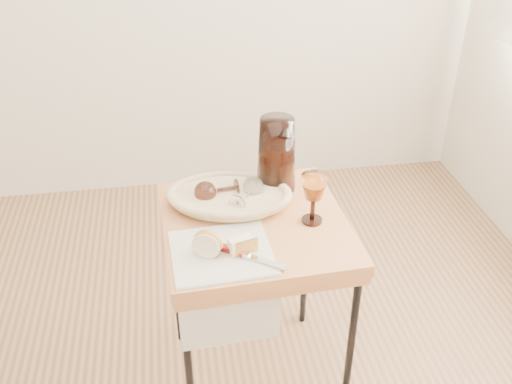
{
  "coord_description": "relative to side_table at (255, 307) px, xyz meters",
  "views": [
    {
      "loc": [
        0.16,
        -1.16,
        1.78
      ],
      "look_at": [
        0.39,
        0.3,
        0.85
      ],
      "focal_mm": 40.75,
      "sensor_mm": 36.0,
      "label": 1
    }
  ],
  "objects": [
    {
      "name": "side_table",
      "position": [
        0.0,
        0.0,
        0.0
      ],
      "size": [
        0.6,
        0.6,
        0.73
      ],
      "primitive_type": null,
      "rotation": [
        0.0,
        0.0,
        0.05
      ],
      "color": "brown",
      "rests_on": "floor"
    },
    {
      "name": "pitcher",
      "position": [
        0.1,
        0.19,
        0.49
      ],
      "size": [
        0.25,
        0.3,
        0.3
      ],
      "primitive_type": null,
      "rotation": [
        0.0,
        0.0,
        -0.37
      ],
      "color": "black",
      "rests_on": "side_table"
    },
    {
      "name": "apple_wedge",
      "position": [
        -0.07,
        -0.15,
        0.39
      ],
      "size": [
        0.08,
        0.06,
        0.05
      ],
      "primitive_type": "cube",
      "rotation": [
        0.0,
        0.0,
        0.31
      ],
      "color": "#FDE2B8",
      "rests_on": "tea_towel"
    },
    {
      "name": "table_knife",
      "position": [
        -0.05,
        -0.19,
        0.38
      ],
      "size": [
        0.19,
        0.14,
        0.02
      ],
      "primitive_type": null,
      "rotation": [
        0.0,
        0.0,
        -0.62
      ],
      "color": "silver",
      "rests_on": "tea_towel"
    },
    {
      "name": "bread_basket",
      "position": [
        -0.07,
        0.11,
        0.39
      ],
      "size": [
        0.4,
        0.31,
        0.05
      ],
      "primitive_type": null,
      "rotation": [
        0.0,
        0.0,
        -0.18
      ],
      "color": "tan",
      "rests_on": "side_table"
    },
    {
      "name": "goblet_lying_b",
      "position": [
        -0.01,
        0.08,
        0.41
      ],
      "size": [
        0.13,
        0.14,
        0.07
      ],
      "primitive_type": null,
      "rotation": [
        0.0,
        0.0,
        0.92
      ],
      "color": "white",
      "rests_on": "bread_basket"
    },
    {
      "name": "apple_half",
      "position": [
        -0.16,
        -0.15,
        0.41
      ],
      "size": [
        0.1,
        0.08,
        0.08
      ],
      "primitive_type": "ellipsoid",
      "rotation": [
        0.0,
        0.0,
        -0.38
      ],
      "color": "#CB4329",
      "rests_on": "tea_towel"
    },
    {
      "name": "wine_goblet",
      "position": [
        0.18,
        -0.03,
        0.45
      ],
      "size": [
        0.08,
        0.08,
        0.17
      ],
      "primitive_type": null,
      "rotation": [
        0.0,
        0.0,
        -0.04
      ],
      "color": "white",
      "rests_on": "side_table"
    },
    {
      "name": "tea_towel",
      "position": [
        -0.12,
        -0.15,
        0.37
      ],
      "size": [
        0.3,
        0.28,
        0.01
      ],
      "primitive_type": "cube",
      "rotation": [
        0.0,
        0.0,
        0.05
      ],
      "color": "silver",
      "rests_on": "side_table"
    },
    {
      "name": "goblet_lying_a",
      "position": [
        -0.1,
        0.12,
        0.41
      ],
      "size": [
        0.13,
        0.09,
        0.07
      ],
      "primitive_type": null,
      "rotation": [
        0.0,
        0.0,
        3.28
      ],
      "color": "#532E20",
      "rests_on": "bread_basket"
    }
  ]
}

